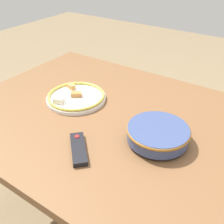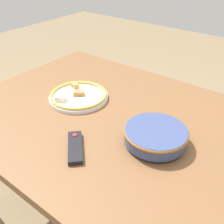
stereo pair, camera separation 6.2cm
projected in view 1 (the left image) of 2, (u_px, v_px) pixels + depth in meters
name	position (u px, v px, depth m)	size (l,w,h in m)	color
ground_plane	(119.00, 218.00, 1.59)	(8.00, 8.00, 0.00)	#7F6B4C
dining_table	(121.00, 131.00, 1.23)	(1.55, 1.05, 0.73)	brown
noodle_bowl	(158.00, 134.00, 1.04)	(0.25, 0.25, 0.07)	#384775
food_plate	(76.00, 97.00, 1.33)	(0.30, 0.30, 0.05)	white
tv_remote	(78.00, 149.00, 1.01)	(0.17, 0.17, 0.02)	black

